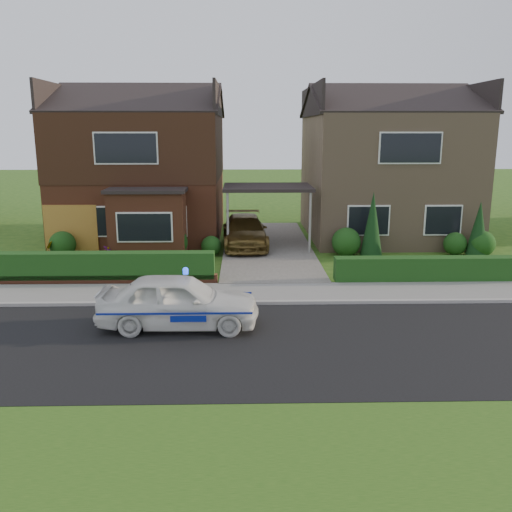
{
  "coord_description": "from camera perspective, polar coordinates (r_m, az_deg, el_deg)",
  "views": [
    {
      "loc": [
        -1.05,
        -12.45,
        5.13
      ],
      "look_at": [
        -0.68,
        3.5,
        1.4
      ],
      "focal_mm": 38.0,
      "sensor_mm": 36.0,
      "label": 1
    }
  ],
  "objects": [
    {
      "name": "conifer_b",
      "position": [
        24.04,
        22.37,
        2.51
      ],
      "size": [
        0.9,
        0.9,
        2.2
      ],
      "primitive_type": "cone",
      "color": "black",
      "rests_on": "ground"
    },
    {
      "name": "conifer_a",
      "position": [
        22.6,
        12.13,
        3.1
      ],
      "size": [
        0.9,
        0.9,
        2.6
      ],
      "primitive_type": "cone",
      "color": "black",
      "rests_on": "ground"
    },
    {
      "name": "shrub_right_far",
      "position": [
        24.22,
        22.69,
        1.2
      ],
      "size": [
        1.08,
        1.08,
        1.08
      ],
      "primitive_type": "sphere",
      "color": "black",
      "rests_on": "ground"
    },
    {
      "name": "shrub_left_near",
      "position": [
        22.59,
        -4.74,
        1.07
      ],
      "size": [
        0.84,
        0.84,
        0.84
      ],
      "primitive_type": "sphere",
      "color": "black",
      "rests_on": "ground"
    },
    {
      "name": "shrub_right_near",
      "position": [
        22.71,
        9.48,
        1.47
      ],
      "size": [
        1.2,
        1.2,
        1.2
      ],
      "primitive_type": "sphere",
      "color": "black",
      "rests_on": "ground"
    },
    {
      "name": "road",
      "position": [
        13.51,
        3.27,
        -9.2
      ],
      "size": [
        60.0,
        6.0,
        0.02
      ],
      "primitive_type": "cube",
      "color": "black",
      "rests_on": "ground"
    },
    {
      "name": "garage_door",
      "position": [
        23.89,
        -18.87,
        2.61
      ],
      "size": [
        2.2,
        0.1,
        2.1
      ],
      "primitive_type": "cube",
      "color": "#925D1F",
      "rests_on": "ground"
    },
    {
      "name": "house_left",
      "position": [
        26.8,
        -11.69,
        10.07
      ],
      "size": [
        7.5,
        9.53,
        7.25
      ],
      "color": "brown",
      "rests_on": "ground"
    },
    {
      "name": "shrub_left_mid",
      "position": [
        22.4,
        -8.88,
        1.48
      ],
      "size": [
        1.32,
        1.32,
        1.32
      ],
      "primitive_type": "sphere",
      "color": "black",
      "rests_on": "ground"
    },
    {
      "name": "potted_plant_c",
      "position": [
        22.05,
        -15.36,
        0.11
      ],
      "size": [
        0.4,
        0.4,
        0.67
      ],
      "primitive_type": "imported",
      "rotation": [
        0.0,
        0.0,
        1.49
      ],
      "color": "gray",
      "rests_on": "ground"
    },
    {
      "name": "driveway",
      "position": [
        24.01,
        1.2,
        0.96
      ],
      "size": [
        3.8,
        12.0,
        0.12
      ],
      "primitive_type": "cube",
      "color": "#666059",
      "rests_on": "ground"
    },
    {
      "name": "ground",
      "position": [
        13.51,
        3.27,
        -9.2
      ],
      "size": [
        120.0,
        120.0,
        0.0
      ],
      "primitive_type": "plane",
      "color": "#275015",
      "rests_on": "ground"
    },
    {
      "name": "dwarf_wall",
      "position": [
        19.03,
        -15.76,
        -2.43
      ],
      "size": [
        7.7,
        0.25,
        0.36
      ],
      "primitive_type": "cube",
      "color": "brown",
      "rests_on": "ground"
    },
    {
      "name": "potted_plant_b",
      "position": [
        23.34,
        -21.04,
        0.51
      ],
      "size": [
        0.53,
        0.52,
        0.75
      ],
      "primitive_type": "imported",
      "rotation": [
        0.0,
        0.0,
        0.92
      ],
      "color": "gray",
      "rests_on": "ground"
    },
    {
      "name": "sidewalk",
      "position": [
        17.34,
        2.2,
        -3.89
      ],
      "size": [
        60.0,
        2.0,
        0.1
      ],
      "primitive_type": "cube",
      "color": "slate",
      "rests_on": "ground"
    },
    {
      "name": "grass_verge",
      "position": [
        9.11,
        5.94,
        -21.23
      ],
      "size": [
        60.0,
        4.0,
        0.01
      ],
      "primitive_type": "cube",
      "color": "#275015",
      "rests_on": "ground"
    },
    {
      "name": "kerb",
      "position": [
        16.34,
        2.43,
        -4.94
      ],
      "size": [
        60.0,
        0.16,
        0.12
      ],
      "primitive_type": "cube",
      "color": "#9E9993",
      "rests_on": "ground"
    },
    {
      "name": "shrub_left_far",
      "position": [
        23.63,
        -19.69,
        1.17
      ],
      "size": [
        1.08,
        1.08,
        1.08
      ],
      "primitive_type": "sphere",
      "color": "black",
      "rests_on": "ground"
    },
    {
      "name": "hedge_left",
      "position": [
        19.21,
        -15.62,
        -2.83
      ],
      "size": [
        7.5,
        0.55,
        0.9
      ],
      "primitive_type": "cube",
      "color": "black",
      "rests_on": "ground"
    },
    {
      "name": "driveway_car",
      "position": [
        23.75,
        -1.2,
        2.62
      ],
      "size": [
        2.09,
        4.7,
        1.34
      ],
      "primitive_type": "imported",
      "rotation": [
        0.0,
        0.0,
        0.05
      ],
      "color": "brown",
      "rests_on": "driveway"
    },
    {
      "name": "carport_link",
      "position": [
        23.56,
        1.23,
        7.12
      ],
      "size": [
        3.8,
        3.0,
        2.77
      ],
      "color": "black",
      "rests_on": "ground"
    },
    {
      "name": "shrub_right_mid",
      "position": [
        24.12,
        20.22,
        1.22
      ],
      "size": [
        0.96,
        0.96,
        0.96
      ],
      "primitive_type": "sphere",
      "color": "black",
      "rests_on": "ground"
    },
    {
      "name": "house_right",
      "position": [
        27.35,
        13.36,
        9.73
      ],
      "size": [
        7.5,
        8.06,
        7.25
      ],
      "color": "#9A7B5E",
      "rests_on": "ground"
    },
    {
      "name": "potted_plant_a",
      "position": [
        21.21,
        -21.49,
        -0.86
      ],
      "size": [
        0.36,
        0.25,
        0.66
      ],
      "primitive_type": "imported",
      "rotation": [
        0.0,
        0.0,
        -0.05
      ],
      "color": "gray",
      "rests_on": "ground"
    },
    {
      "name": "hedge_right",
      "position": [
        19.75,
        19.03,
        -2.64
      ],
      "size": [
        7.5,
        0.55,
        0.8
      ],
      "primitive_type": "cube",
      "color": "black",
      "rests_on": "ground"
    },
    {
      "name": "police_car",
      "position": [
        14.45,
        -8.16,
        -4.77
      ],
      "size": [
        3.88,
        4.24,
        1.6
      ],
      "rotation": [
        0.0,
        0.0,
        1.55
      ],
      "color": "white",
      "rests_on": "ground"
    }
  ]
}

